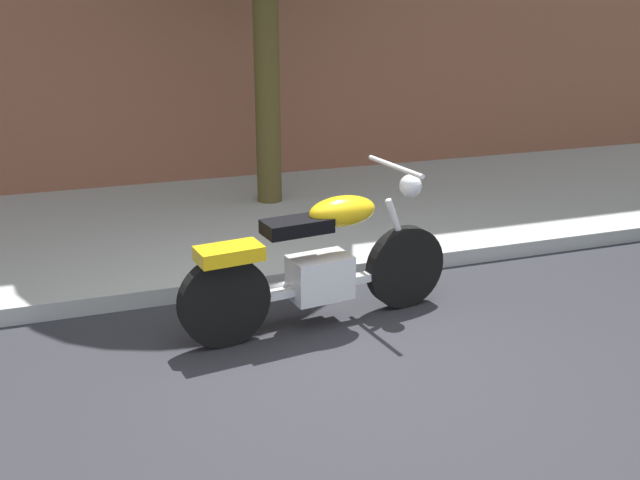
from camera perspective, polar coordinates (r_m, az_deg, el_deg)
ground_plane at (r=4.92m, az=1.86°, el=-9.47°), size 60.00×60.00×0.00m
sidewalk at (r=7.57m, az=-6.45°, el=1.33°), size 25.43×3.39×0.14m
motorcycle at (r=5.25m, az=-0.04°, el=-1.85°), size 2.11×0.70×1.15m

